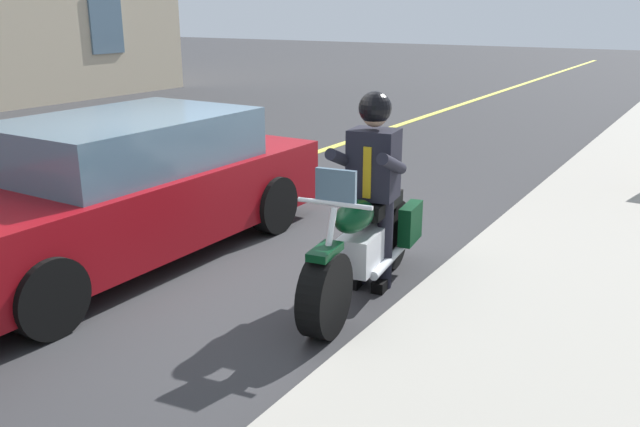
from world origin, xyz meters
name	(u,v)px	position (x,y,z in m)	size (l,w,h in m)	color
ground_plane	(227,261)	(0.00, 0.00, 0.00)	(80.00, 80.00, 0.00)	#333335
lane_center_stripe	(91,227)	(0.00, -2.00, 0.01)	(60.00, 0.16, 0.01)	#E5DB4C
motorcycle_main	(364,245)	(-0.03, 1.53, 0.45)	(2.22, 0.79, 1.26)	black
rider_main	(373,174)	(-0.22, 1.50, 1.04)	(0.68, 0.61, 1.74)	black
car_dark	(119,190)	(0.43, -0.97, 0.69)	(4.60, 1.92, 1.40)	maroon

